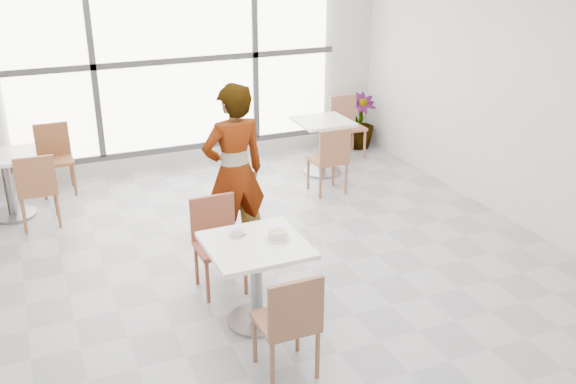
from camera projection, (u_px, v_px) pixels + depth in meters
name	position (u px, v px, depth m)	size (l,w,h in m)	color
floor	(276.00, 277.00, 6.18)	(7.00, 7.00, 0.00)	#9E9EA5
wall_back	(176.00, 59.00, 8.59)	(6.00, 6.00, 0.00)	silver
wall_right	(538.00, 95.00, 6.71)	(7.00, 7.00, 0.00)	silver
window	(177.00, 60.00, 8.53)	(4.60, 0.07, 2.52)	white
main_table	(256.00, 268.00, 5.28)	(0.80, 0.80, 0.75)	white
chair_near	(290.00, 319.00, 4.62)	(0.42, 0.42, 0.87)	brown
chair_far	(217.00, 237.00, 5.86)	(0.42, 0.42, 0.87)	brown
oatmeal_bowl	(278.00, 234.00, 5.24)	(0.21, 0.21, 0.09)	silver
coffee_cup	(237.00, 233.00, 5.29)	(0.16, 0.13, 0.07)	silver
person	(234.00, 173.00, 6.27)	(0.66, 0.43, 1.80)	black
bg_table_left	(7.00, 177.00, 7.32)	(0.70, 0.70, 0.75)	white
bg_table_right	(323.00, 139.00, 8.67)	(0.70, 0.70, 0.75)	white
bg_chair_left_near	(37.00, 186.00, 7.03)	(0.42, 0.42, 0.87)	#985A3A
bg_chair_left_far	(54.00, 154.00, 8.05)	(0.42, 0.42, 0.87)	brown
bg_chair_right_near	(330.00, 156.00, 7.95)	(0.42, 0.42, 0.87)	#945B3D
bg_chair_right_far	(346.00, 122.00, 9.40)	(0.42, 0.42, 0.87)	#9C614B
plant_right	(359.00, 121.00, 9.73)	(0.47, 0.47, 0.83)	#408139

